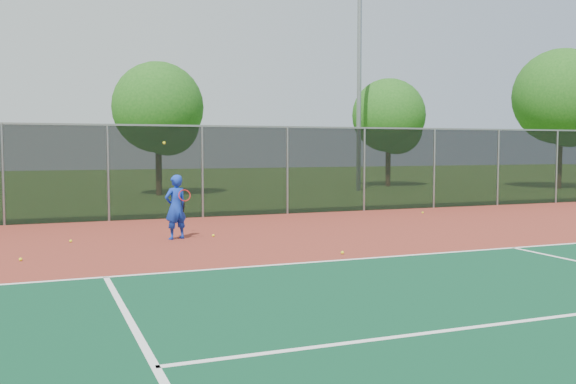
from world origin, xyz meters
The scene contains 13 objects.
ground centered at (0.00, 0.00, 0.00)m, with size 120.00×120.00×0.00m, color #325718.
court_apron centered at (0.00, 2.00, 0.01)m, with size 30.00×20.00×0.02m, color maroon.
fence_back centered at (0.00, 12.00, 1.56)m, with size 30.00×0.06×3.03m.
tennis_player centered at (-4.87, 7.27, 0.83)m, with size 0.68×0.69×2.45m.
practice_ball_0 centered at (-8.44, 5.35, 0.06)m, with size 0.07×0.07×0.07m, color yellow.
practice_ball_1 centered at (-2.00, 3.70, 0.06)m, with size 0.07×0.07×0.07m, color yellow.
practice_ball_2 centered at (4.39, 10.30, 0.06)m, with size 0.07×0.07×0.07m, color yellow.
practice_ball_3 centered at (-7.36, 7.65, 0.06)m, with size 0.07×0.07×0.07m, color yellow.
practice_ball_4 centered at (-3.89, 7.33, 0.06)m, with size 0.07×0.07×0.07m, color yellow.
floodlight_n centered at (7.96, 21.83, 7.49)m, with size 0.90×0.40×13.41m.
tree_back_left centered at (-2.44, 22.48, 4.03)m, with size 4.38×4.38×6.43m.
tree_back_mid centered at (11.53, 24.58, 4.00)m, with size 4.35×4.35×6.38m.
tree_back_right centered at (19.43, 19.23, 4.90)m, with size 5.32×5.32×7.81m.
Camera 1 is at (-8.12, -8.59, 2.32)m, focal length 40.00 mm.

